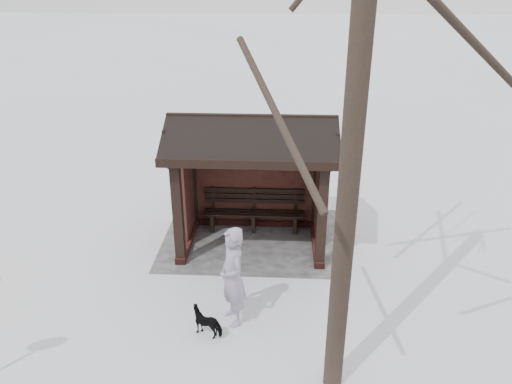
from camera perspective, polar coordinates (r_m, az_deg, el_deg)
ground at (r=11.72m, az=-0.43°, el=-5.85°), size 120.00×120.00×0.00m
trampled_patch at (r=11.88m, az=-0.37°, el=-5.33°), size 4.20×3.20×0.02m
bus_shelter at (r=10.93m, az=-0.42°, el=4.42°), size 3.60×2.40×3.09m
pedestrian at (r=8.86m, az=-2.70°, el=-9.68°), size 0.70×0.82×1.89m
dog at (r=9.03m, az=-5.53°, el=-14.45°), size 0.67×0.46×0.52m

